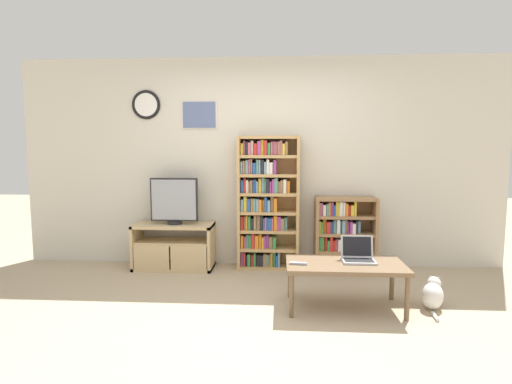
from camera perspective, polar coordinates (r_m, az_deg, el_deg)
The scene contains 10 objects.
ground_plane at distance 3.56m, azimuth -0.96°, elevation -18.35°, with size 18.00×18.00×0.00m, color tan.
wall_back at distance 5.05m, azimuth 0.44°, elevation 4.27°, with size 6.06×0.09×2.60m.
tv_stand at distance 5.08m, azimuth -11.66°, elevation -7.56°, with size 0.97×0.42×0.56m.
television at distance 4.97m, azimuth -11.60°, elevation -1.29°, with size 0.58×0.18×0.57m.
bookshelf_tall at distance 4.91m, azimuth 1.35°, elevation -1.54°, with size 0.75×0.29×1.63m.
bookshelf_short at distance 5.02m, azimuth 12.06°, elevation -5.77°, with size 0.73×0.30×0.89m.
coffee_table at distance 3.84m, azimuth 12.59°, elevation -10.49°, with size 1.08×0.56×0.43m.
laptop at distance 3.91m, azimuth 14.35°, elevation -8.68°, with size 0.30×0.25×0.23m.
remote_near_laptop at distance 3.71m, azimuth 6.05°, elevation -10.11°, with size 0.16×0.06×0.02m.
cat at distance 4.16m, azimuth 23.94°, elevation -13.22°, with size 0.29×0.45×0.30m.
Camera 1 is at (0.25, -3.23, 1.48)m, focal length 28.00 mm.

